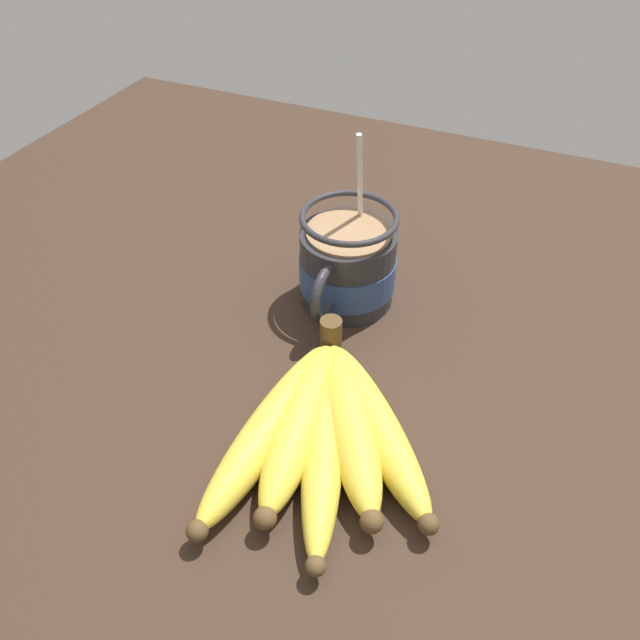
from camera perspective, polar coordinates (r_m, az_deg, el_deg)
The scene contains 3 objects.
table at distance 59.72cm, azimuth -4.33°, elevation -3.35°, with size 101.03×101.03×3.02cm.
coffee_mug at distance 61.10cm, azimuth 2.49°, elevation 5.02°, with size 13.07×9.51×17.01cm.
banana_bunch at distance 49.73cm, azimuth 0.27°, elevation -9.79°, with size 22.69×17.29×4.15cm.
Camera 1 is at (36.50, 20.97, 43.87)cm, focal length 35.00 mm.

